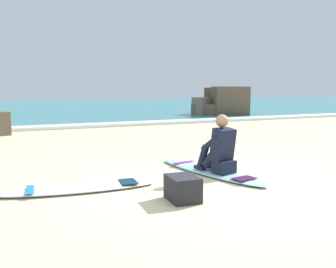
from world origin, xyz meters
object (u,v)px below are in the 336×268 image
(surfboard_spare_near, at_px, (78,188))
(beach_bag, at_px, (183,188))
(surfer_seated, at_px, (219,150))
(surfboard_main, at_px, (209,171))

(surfboard_spare_near, distance_m, beach_bag, 1.54)
(surfer_seated, xyz_separation_m, beach_bag, (-1.18, -0.96, -0.28))
(surfer_seated, height_order, surfboard_spare_near, surfer_seated)
(surfboard_main, relative_size, surfboard_spare_near, 1.13)
(beach_bag, bearing_deg, surfboard_spare_near, 136.73)
(surfboard_main, distance_m, surfer_seated, 0.47)
(surfboard_main, height_order, beach_bag, beach_bag)
(surfboard_main, distance_m, surfboard_spare_near, 2.26)
(surfboard_main, bearing_deg, surfer_seated, -81.16)
(beach_bag, bearing_deg, surfer_seated, 39.14)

